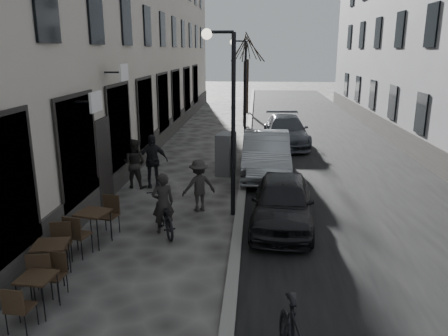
# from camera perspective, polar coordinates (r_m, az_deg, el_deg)

# --- Properties ---
(road) EXTENTS (7.30, 60.00, 0.00)m
(road) POSITION_cam_1_polar(r_m,az_deg,el_deg) (22.40, 12.49, 3.09)
(road) COLOR black
(road) RESTS_ON ground
(kerb) EXTENTS (0.25, 60.00, 0.12)m
(kerb) POSITION_cam_1_polar(r_m,az_deg,el_deg) (22.15, 3.10, 3.45)
(kerb) COLOR gray
(kerb) RESTS_ON ground
(streetlamp_near) EXTENTS (0.90, 0.28, 5.09)m
(streetlamp_near) POSITION_cam_1_polar(r_m,az_deg,el_deg) (11.80, 0.40, 8.38)
(streetlamp_near) COLOR black
(streetlamp_near) RESTS_ON ground
(streetlamp_far) EXTENTS (0.90, 0.28, 5.09)m
(streetlamp_far) POSITION_cam_1_polar(r_m,az_deg,el_deg) (23.74, 2.40, 11.80)
(streetlamp_far) COLOR black
(streetlamp_far) RESTS_ON ground
(tree_near) EXTENTS (2.40, 2.40, 5.70)m
(tree_near) POSITION_cam_1_polar(r_m,az_deg,el_deg) (26.70, 2.83, 15.39)
(tree_near) COLOR black
(tree_near) RESTS_ON ground
(tree_far) EXTENTS (2.40, 2.40, 5.70)m
(tree_far) POSITION_cam_1_polar(r_m,az_deg,el_deg) (32.70, 3.12, 15.35)
(tree_far) COLOR black
(tree_far) RESTS_ON ground
(bistro_set_a) EXTENTS (0.62, 1.45, 0.85)m
(bistro_set_a) POSITION_cam_1_polar(r_m,az_deg,el_deg) (8.68, -23.13, -14.50)
(bistro_set_a) COLOR black
(bistro_set_a) RESTS_ON ground
(bistro_set_b) EXTENTS (0.75, 1.65, 0.95)m
(bistro_set_b) POSITION_cam_1_polar(r_m,az_deg,el_deg) (9.66, -21.58, -10.87)
(bistro_set_b) COLOR black
(bistro_set_b) RESTS_ON ground
(bistro_set_c) EXTENTS (0.83, 1.74, 1.00)m
(bistro_set_c) POSITION_cam_1_polar(r_m,az_deg,el_deg) (10.99, -16.64, -7.09)
(bistro_set_c) COLOR black
(bistro_set_c) RESTS_ON ground
(utility_cabinet) EXTENTS (0.75, 1.12, 1.55)m
(utility_cabinet) POSITION_cam_1_polar(r_m,az_deg,el_deg) (16.46, 0.24, 1.90)
(utility_cabinet) COLOR #5D5D60
(utility_cabinet) RESTS_ON ground
(bicycle) EXTENTS (1.35, 1.94, 0.97)m
(bicycle) POSITION_cam_1_polar(r_m,az_deg,el_deg) (11.34, -7.92, -6.02)
(bicycle) COLOR black
(bicycle) RESTS_ON ground
(cyclist_rider) EXTENTS (0.68, 0.58, 1.58)m
(cyclist_rider) POSITION_cam_1_polar(r_m,az_deg,el_deg) (11.24, -7.98, -4.56)
(cyclist_rider) COLOR black
(cyclist_rider) RESTS_ON ground
(pedestrian_near) EXTENTS (0.92, 0.78, 1.68)m
(pedestrian_near) POSITION_cam_1_polar(r_m,az_deg,el_deg) (15.07, -11.60, 0.58)
(pedestrian_near) COLOR #272522
(pedestrian_near) RESTS_ON ground
(pedestrian_mid) EXTENTS (1.13, 0.93, 1.53)m
(pedestrian_mid) POSITION_cam_1_polar(r_m,az_deg,el_deg) (12.65, -3.30, -2.30)
(pedestrian_mid) COLOR #2A2725
(pedestrian_mid) RESTS_ON ground
(pedestrian_far) EXTENTS (1.15, 0.75, 1.82)m
(pedestrian_far) POSITION_cam_1_polar(r_m,az_deg,el_deg) (15.01, -9.39, 0.92)
(pedestrian_far) COLOR black
(pedestrian_far) RESTS_ON ground
(car_near) EXTENTS (1.87, 4.05, 1.34)m
(car_near) POSITION_cam_1_polar(r_m,az_deg,el_deg) (11.67, 7.64, -4.40)
(car_near) COLOR black
(car_near) RESTS_ON ground
(car_mid) EXTENTS (1.73, 4.86, 1.60)m
(car_mid) POSITION_cam_1_polar(r_m,az_deg,el_deg) (16.33, 5.49, 1.81)
(car_mid) COLOR gray
(car_mid) RESTS_ON ground
(car_far) EXTENTS (2.19, 5.01, 1.43)m
(car_far) POSITION_cam_1_polar(r_m,az_deg,el_deg) (21.67, 8.08, 4.83)
(car_far) COLOR #3D4048
(car_far) RESTS_ON ground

